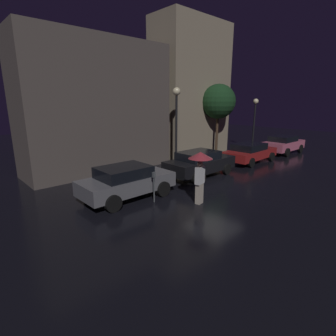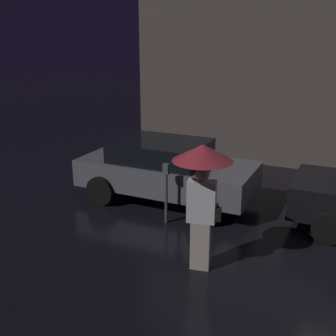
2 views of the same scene
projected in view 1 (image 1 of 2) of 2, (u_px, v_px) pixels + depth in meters
ground_plane at (216, 183)px, 13.49m from camera, size 60.00×60.00×0.00m
building_facade_left at (98, 107)px, 15.28m from camera, size 8.65×3.00×7.48m
building_facade_right at (191, 90)px, 20.17m from camera, size 6.13×3.00×9.83m
parked_car_grey at (127, 181)px, 11.20m from camera, size 4.06×2.02×1.42m
parked_car_black at (200, 163)px, 14.59m from camera, size 4.26×1.97×1.40m
parked_car_red at (250, 152)px, 17.92m from camera, size 4.34×2.02×1.29m
parked_car_pink at (283, 144)px, 21.01m from camera, size 4.00×1.97×1.40m
pedestrian_with_umbrella at (200, 165)px, 10.38m from camera, size 0.97×0.97×2.15m
parking_meter at (154, 184)px, 10.72m from camera, size 0.12×0.10×1.29m
street_lamp_near at (176, 110)px, 16.03m from camera, size 0.48×0.48×4.89m
street_lamp_far at (255, 113)px, 22.41m from camera, size 0.45×0.45×4.28m
street_tree at (218, 102)px, 19.45m from camera, size 2.54×2.54×5.32m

